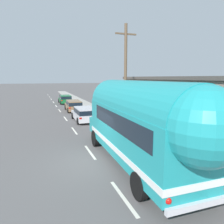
{
  "coord_description": "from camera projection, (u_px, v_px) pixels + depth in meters",
  "views": [
    {
      "loc": [
        -2.73,
        -9.84,
        4.26
      ],
      "look_at": [
        1.52,
        1.89,
        2.2
      ],
      "focal_mm": 33.48,
      "sensor_mm": 36.0,
      "label": 1
    }
  ],
  "objects": [
    {
      "name": "car_second",
      "position": [
        74.0,
        105.0,
        26.68
      ],
      "size": [
        1.97,
        4.48,
        1.37
      ],
      "color": "olive",
      "rests_on": "ground"
    },
    {
      "name": "utility_pole",
      "position": [
        125.0,
        75.0,
        17.2
      ],
      "size": [
        1.8,
        0.24,
        8.5
      ],
      "color": "brown",
      "rests_on": "ground"
    },
    {
      "name": "car_third",
      "position": [
        65.0,
        99.0,
        34.62
      ],
      "size": [
        1.91,
        4.44,
        1.37
      ],
      "color": "#196633",
      "rests_on": "ground"
    },
    {
      "name": "car_lead",
      "position": [
        85.0,
        113.0,
        20.46
      ],
      "size": [
        2.01,
        4.36,
        1.37
      ],
      "color": "silver",
      "rests_on": "ground"
    },
    {
      "name": "sidewalk_slab",
      "position": [
        112.0,
        119.0,
        21.52
      ],
      "size": [
        2.18,
        90.0,
        0.15
      ],
      "primitive_type": "cube",
      "color": "#9E9B93",
      "rests_on": "ground"
    },
    {
      "name": "painted_bus",
      "position": [
        142.0,
        121.0,
        9.41
      ],
      "size": [
        2.72,
        10.71,
        4.12
      ],
      "color": "teal",
      "rests_on": "ground"
    },
    {
      "name": "lane_markings",
      "position": [
        86.0,
        116.0,
        23.45
      ],
      "size": [
        3.55,
        80.0,
        0.01
      ],
      "color": "silver",
      "rests_on": "ground"
    },
    {
      "name": "ground_plane",
      "position": [
        97.0,
        161.0,
        10.74
      ],
      "size": [
        300.0,
        300.0,
        0.0
      ],
      "primitive_type": "plane",
      "color": "#565454"
    }
  ]
}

